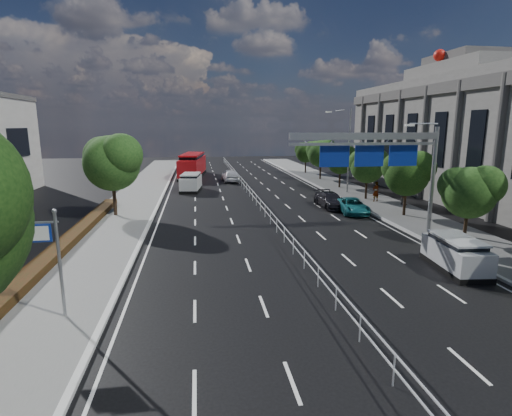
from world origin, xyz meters
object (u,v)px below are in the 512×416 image
object	(u,v)px
overhead_gantry	(381,151)
white_minivan	(191,182)
red_bus	(192,165)
near_car_silver	(230,175)
parked_car_dark	(330,200)
near_car_dark	(183,166)
parked_car_teal	(353,206)
pedestrian_a	(376,192)
silver_minivan	(456,254)
toilet_sign	(45,246)
pedestrian_b	(404,196)

from	to	relation	value
overhead_gantry	white_minivan	xyz separation A→B (m)	(-12.79, 20.06, -4.63)
red_bus	near_car_silver	bearing A→B (deg)	-41.70
parked_car_dark	near_car_dark	bearing A→B (deg)	110.06
parked_car_teal	pedestrian_a	xyz separation A→B (m)	(3.92, 4.05, 0.46)
parked_car_teal	parked_car_dark	world-z (taller)	parked_car_dark
silver_minivan	toilet_sign	bearing A→B (deg)	-166.05
white_minivan	silver_minivan	size ratio (longest dim) A/B	1.12
near_car_silver	pedestrian_b	xyz separation A→B (m)	(14.40, -18.53, 0.11)
toilet_sign	white_minivan	xyz separation A→B (m)	(4.90, 30.11, -1.97)
overhead_gantry	pedestrian_b	distance (m)	11.85
parked_car_dark	toilet_sign	bearing A→B (deg)	-135.82
pedestrian_a	near_car_silver	bearing A→B (deg)	-66.41
white_minivan	parked_car_teal	size ratio (longest dim) A/B	1.07
red_bus	pedestrian_b	bearing A→B (deg)	-43.75
near_car_dark	pedestrian_a	xyz separation A→B (m)	(19.02, -31.08, 0.28)
red_bus	overhead_gantry	bearing A→B (deg)	-61.19
white_minivan	near_car_silver	xyz separation A→B (m)	(5.05, 7.09, -0.16)
overhead_gantry	near_car_silver	bearing A→B (deg)	105.91
white_minivan	red_bus	bearing A→B (deg)	97.03
overhead_gantry	toilet_sign	bearing A→B (deg)	-150.40
parked_car_dark	pedestrian_b	size ratio (longest dim) A/B	2.96
white_minivan	pedestrian_a	size ratio (longest dim) A/B	2.53
red_bus	near_car_dark	size ratio (longest dim) A/B	2.32
pedestrian_b	toilet_sign	bearing A→B (deg)	80.43
white_minivan	silver_minivan	world-z (taller)	white_minivan
toilet_sign	pedestrian_a	xyz separation A→B (m)	(22.45, 20.46, -1.85)
near_car_silver	parked_car_teal	size ratio (longest dim) A/B	1.06
red_bus	silver_minivan	distance (m)	42.47
near_car_silver	pedestrian_a	distance (m)	20.89
silver_minivan	overhead_gantry	bearing A→B (deg)	102.52
white_minivan	parked_car_dark	bearing A→B (deg)	-34.00
toilet_sign	pedestrian_b	size ratio (longest dim) A/B	2.76
near_car_silver	pedestrian_b	bearing A→B (deg)	123.98
toilet_sign	pedestrian_a	distance (m)	30.43
silver_minivan	parked_car_dark	xyz separation A→B (m)	(-1.13, 16.25, -0.17)
red_bus	pedestrian_a	xyz separation A→B (m)	(17.44, -22.52, -0.64)
overhead_gantry	near_car_dark	distance (m)	44.13
near_car_dark	parked_car_teal	distance (m)	38.23
white_minivan	red_bus	distance (m)	12.89
pedestrian_b	near_car_silver	bearing A→B (deg)	-9.19
silver_minivan	near_car_silver	bearing A→B (deg)	109.61
overhead_gantry	white_minivan	world-z (taller)	overhead_gantry
toilet_sign	overhead_gantry	world-z (taller)	overhead_gantry
toilet_sign	parked_car_teal	xyz separation A→B (m)	(18.53, 16.41, -2.32)
toilet_sign	pedestrian_a	world-z (taller)	toilet_sign
white_minivan	pedestrian_a	distance (m)	20.03
overhead_gantry	pedestrian_a	bearing A→B (deg)	65.44
near_car_dark	parked_car_teal	size ratio (longest dim) A/B	1.09
pedestrian_a	pedestrian_b	size ratio (longest dim) A/B	1.21
overhead_gantry	near_car_silver	xyz separation A→B (m)	(-7.74, 27.15, -4.79)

